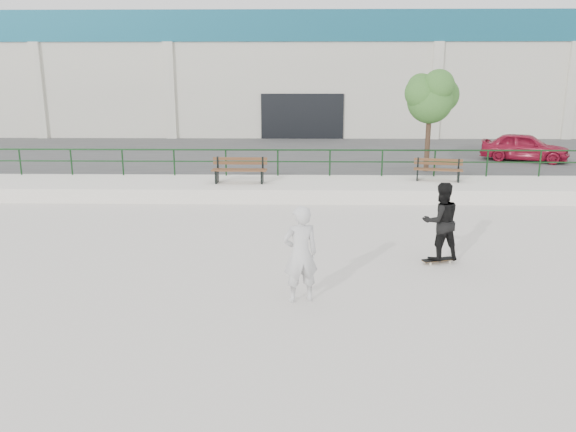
{
  "coord_description": "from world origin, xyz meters",
  "views": [
    {
      "loc": [
        -0.19,
        -10.58,
        4.27
      ],
      "look_at": [
        -0.43,
        2.0,
        1.11
      ],
      "focal_mm": 35.0,
      "sensor_mm": 36.0,
      "label": 1
    }
  ],
  "objects_px": {
    "bench_right": "(438,170)",
    "tree": "(431,95)",
    "bench_left": "(240,170)",
    "standing_skater": "(441,221)",
    "seated_skater": "(300,254)",
    "red_car": "(525,147)",
    "skateboard": "(438,260)"
  },
  "relations": [
    {
      "from": "seated_skater",
      "to": "bench_left",
      "type": "bearing_deg",
      "value": -93.41
    },
    {
      "from": "bench_left",
      "to": "red_car",
      "type": "xyz_separation_m",
      "value": [
        12.3,
        5.49,
        0.19
      ]
    },
    {
      "from": "bench_right",
      "to": "seated_skater",
      "type": "xyz_separation_m",
      "value": [
        -5.07,
        -10.28,
        0.05
      ]
    },
    {
      "from": "tree",
      "to": "seated_skater",
      "type": "distance_m",
      "value": 13.7
    },
    {
      "from": "bench_right",
      "to": "skateboard",
      "type": "xyz_separation_m",
      "value": [
        -1.84,
        -7.93,
        -0.83
      ]
    },
    {
      "from": "skateboard",
      "to": "seated_skater",
      "type": "bearing_deg",
      "value": -162.72
    },
    {
      "from": "red_car",
      "to": "seated_skater",
      "type": "distance_m",
      "value": 18.3
    },
    {
      "from": "skateboard",
      "to": "seated_skater",
      "type": "height_order",
      "value": "seated_skater"
    },
    {
      "from": "red_car",
      "to": "skateboard",
      "type": "relative_size",
      "value": 4.65
    },
    {
      "from": "skateboard",
      "to": "standing_skater",
      "type": "xyz_separation_m",
      "value": [
        0.0,
        0.0,
        0.93
      ]
    },
    {
      "from": "tree",
      "to": "red_car",
      "type": "bearing_deg",
      "value": 29.38
    },
    {
      "from": "bench_left",
      "to": "bench_right",
      "type": "xyz_separation_m",
      "value": [
        7.25,
        0.53,
        -0.05
      ]
    },
    {
      "from": "bench_right",
      "to": "skateboard",
      "type": "height_order",
      "value": "bench_right"
    },
    {
      "from": "bench_left",
      "to": "skateboard",
      "type": "bearing_deg",
      "value": -52.7
    },
    {
      "from": "bench_left",
      "to": "standing_skater",
      "type": "distance_m",
      "value": 9.17
    },
    {
      "from": "red_car",
      "to": "standing_skater",
      "type": "xyz_separation_m",
      "value": [
        -6.89,
        -12.9,
        -0.13
      ]
    },
    {
      "from": "red_car",
      "to": "seated_skater",
      "type": "relative_size",
      "value": 1.96
    },
    {
      "from": "tree",
      "to": "skateboard",
      "type": "distance_m",
      "value": 10.83
    },
    {
      "from": "standing_skater",
      "to": "tree",
      "type": "bearing_deg",
      "value": -112.84
    },
    {
      "from": "bench_left",
      "to": "seated_skater",
      "type": "xyz_separation_m",
      "value": [
        2.17,
        -9.75,
        0.0
      ]
    },
    {
      "from": "tree",
      "to": "standing_skater",
      "type": "xyz_separation_m",
      "value": [
        -1.92,
        -10.09,
        -2.5
      ]
    },
    {
      "from": "bench_right",
      "to": "tree",
      "type": "bearing_deg",
      "value": 99.91
    },
    {
      "from": "bench_right",
      "to": "seated_skater",
      "type": "relative_size",
      "value": 0.95
    },
    {
      "from": "bench_right",
      "to": "tree",
      "type": "xyz_separation_m",
      "value": [
        0.08,
        2.16,
        2.6
      ]
    },
    {
      "from": "red_car",
      "to": "seated_skater",
      "type": "xyz_separation_m",
      "value": [
        -10.13,
        -15.24,
        -0.18
      ]
    },
    {
      "from": "tree",
      "to": "bench_left",
      "type": "bearing_deg",
      "value": -159.84
    },
    {
      "from": "bench_left",
      "to": "bench_right",
      "type": "bearing_deg",
      "value": 5.32
    },
    {
      "from": "standing_skater",
      "to": "bench_right",
      "type": "bearing_deg",
      "value": -115.13
    },
    {
      "from": "tree",
      "to": "skateboard",
      "type": "height_order",
      "value": "tree"
    },
    {
      "from": "bench_left",
      "to": "red_car",
      "type": "distance_m",
      "value": 13.47
    },
    {
      "from": "red_car",
      "to": "tree",
      "type": "bearing_deg",
      "value": 143.37
    },
    {
      "from": "seated_skater",
      "to": "red_car",
      "type": "bearing_deg",
      "value": -139.58
    }
  ]
}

